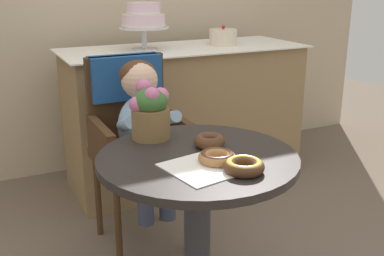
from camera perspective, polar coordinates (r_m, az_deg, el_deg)
cafe_table at (r=1.74m, az=0.66°, el=-9.81°), size 0.72×0.72×0.72m
wicker_chair at (r=2.34m, az=-7.30°, el=0.91°), size 0.42×0.45×0.95m
seated_child at (r=2.19m, az=-6.03°, el=0.78°), size 0.27×0.32×0.73m
paper_napkin at (r=1.55m, az=1.95°, el=-4.73°), size 0.31×0.28×0.00m
donut_front at (r=1.51m, az=6.39°, el=-4.60°), size 0.13×0.13×0.04m
donut_mid at (r=1.58m, az=3.10°, el=-3.53°), size 0.13×0.13×0.04m
donut_side at (r=1.73m, az=2.16°, el=-1.53°), size 0.12×0.12×0.04m
flower_vase at (r=1.80m, az=-5.14°, el=2.08°), size 0.16×0.16×0.23m
display_counter at (r=3.08m, az=-0.89°, el=1.62°), size 1.56×0.62×0.90m
tiered_cake_stand at (r=2.86m, az=-5.95°, el=13.19°), size 0.30×0.30×0.28m
round_layer_cake at (r=3.08m, az=3.83°, el=11.06°), size 0.18×0.18×0.13m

